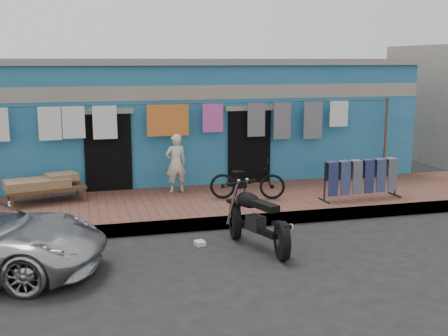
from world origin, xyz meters
TOP-DOWN VIEW (x-y plane):
  - ground at (0.00, 0.00)m, footprint 80.00×80.00m
  - sidewalk at (0.00, 3.00)m, footprint 28.00×3.00m
  - curb at (0.00, 1.55)m, footprint 28.00×0.10m
  - building at (-0.00, 6.99)m, footprint 12.20×5.20m
  - clothesline at (-0.38, 4.25)m, footprint 10.06×0.06m
  - seated_person at (-0.68, 3.90)m, footprint 0.55×0.41m
  - bicycle at (0.76, 2.84)m, footprint 1.77×1.04m
  - motorcycle at (0.16, 0.24)m, footprint 1.70×2.14m
  - charpoy at (-3.61, 3.68)m, footprint 2.09×1.61m
  - jeans_rack at (3.24, 2.23)m, footprint 1.95×0.59m
  - litter_a at (0.50, 1.13)m, footprint 0.24×0.23m
  - litter_b at (1.15, 1.20)m, footprint 0.16×0.19m
  - litter_c at (-0.80, 0.65)m, footprint 0.20×0.23m

SIDE VIEW (x-z plane):
  - ground at x=0.00m, z-range 0.00..0.00m
  - litter_b at x=1.15m, z-range 0.00..0.08m
  - litter_c at x=-0.80m, z-range 0.00..0.08m
  - litter_a at x=0.50m, z-range 0.00..0.08m
  - sidewalk at x=0.00m, z-range 0.00..0.25m
  - curb at x=0.00m, z-range 0.00..0.25m
  - charpoy at x=-3.61m, z-range 0.25..0.83m
  - motorcycle at x=0.16m, z-range 0.00..1.14m
  - jeans_rack at x=3.24m, z-range 0.25..1.17m
  - bicycle at x=0.76m, z-range 0.25..1.33m
  - seated_person at x=-0.68m, z-range 0.25..1.63m
  - building at x=0.00m, z-range 0.01..3.37m
  - clothesline at x=-0.38m, z-range 0.77..2.87m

